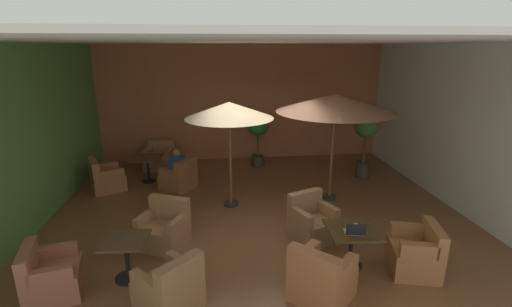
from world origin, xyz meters
TOP-DOWN VIEW (x-y plane):
  - ground_plane at (0.00, 0.00)m, footprint 9.01×8.75m
  - wall_back_brick at (0.00, 4.33)m, footprint 9.01×0.08m
  - wall_left_accent at (-4.47, 0.00)m, footprint 0.08×8.75m
  - wall_right_plain at (4.47, 0.00)m, footprint 0.08×8.75m
  - ceiling_slab at (0.00, 0.00)m, footprint 9.01×8.75m
  - cafe_table_front_left at (1.30, -2.01)m, footprint 0.83×0.83m
  - armchair_front_left_north at (0.58, -2.76)m, footprint 1.08×1.09m
  - armchair_front_left_east at (2.29, -2.25)m, footprint 0.88×0.93m
  - armchair_front_left_south at (0.89, -1.05)m, footprint 0.94×0.94m
  - cafe_table_front_right at (-2.71, 2.39)m, footprint 0.79×0.79m
  - armchair_front_right_north at (-3.68, 1.92)m, footprint 1.02×1.02m
  - armchair_front_right_east at (-1.83, 1.77)m, footprint 1.00×1.01m
  - armchair_front_right_south at (-2.55, 3.45)m, footprint 0.90×0.84m
  - cafe_table_mid_center at (-2.28, -1.94)m, footprint 0.71×0.71m
  - armchair_mid_center_north at (-3.31, -2.21)m, footprint 0.90×0.95m
  - armchair_mid_center_east at (-1.54, -2.72)m, footprint 1.05×1.05m
  - armchair_mid_center_south at (-1.85, -0.97)m, footprint 1.01×0.98m
  - patio_umbrella_tall_red at (1.81, 0.74)m, footprint 2.65×2.65m
  - patio_umbrella_center_beige at (-0.56, 0.61)m, footprint 1.92×1.92m
  - potted_tree_left_corner at (0.39, 3.40)m, footprint 0.65×0.65m
  - potted_tree_mid_left at (3.18, 2.09)m, footprint 0.65×0.65m
  - patron_blue_shirt at (-1.86, 1.80)m, footprint 0.42×0.45m
  - iced_drink_cup at (1.33, -2.06)m, footprint 0.08×0.08m
  - open_laptop at (1.28, -2.17)m, footprint 0.34×0.27m

SIDE VIEW (x-z plane):
  - ground_plane at x=0.00m, z-range -0.02..0.00m
  - armchair_mid_center_north at x=-3.31m, z-range -0.10..0.70m
  - armchair_front_right_east at x=-1.83m, z-range -0.11..0.71m
  - armchair_front_right_north at x=-3.68m, z-range -0.11..0.72m
  - armchair_mid_center_south at x=-1.85m, z-range -0.12..0.73m
  - armchair_front_right_south at x=-2.55m, z-range -0.10..0.71m
  - armchair_mid_center_east at x=-1.54m, z-range -0.12..0.74m
  - armchair_front_left_east at x=2.29m, z-range -0.09..0.73m
  - armchair_front_left_south at x=0.89m, z-range -0.12..0.76m
  - armchair_front_left_north at x=0.58m, z-range -0.11..0.78m
  - cafe_table_mid_center at x=-2.28m, z-range 0.15..0.84m
  - cafe_table_front_left at x=1.30m, z-range 0.20..0.88m
  - cafe_table_front_right at x=-2.71m, z-range 0.20..0.89m
  - patron_blue_shirt at x=-1.86m, z-range 0.37..1.01m
  - open_laptop at x=1.28m, z-range 0.64..0.84m
  - iced_drink_cup at x=1.33m, z-range 0.69..0.80m
  - potted_tree_left_corner at x=0.39m, z-range 0.30..1.91m
  - potted_tree_mid_left at x=3.18m, z-range 0.32..2.11m
  - wall_back_brick at x=0.00m, z-range 0.00..3.60m
  - wall_left_accent at x=-4.47m, z-range 0.00..3.60m
  - wall_right_plain at x=4.47m, z-range 0.00..3.60m
  - patio_umbrella_center_beige at x=-0.56m, z-range 1.00..3.39m
  - patio_umbrella_tall_red at x=1.81m, z-range 1.05..3.56m
  - ceiling_slab at x=0.00m, z-range 3.60..3.66m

